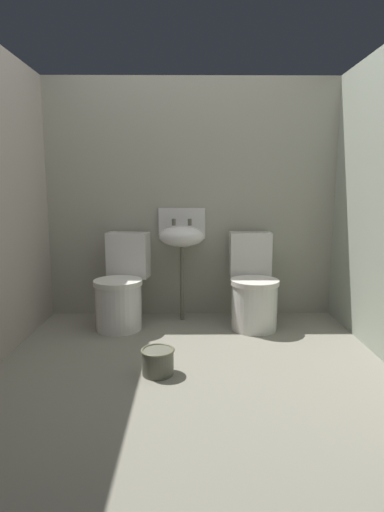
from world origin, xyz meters
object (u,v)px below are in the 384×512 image
object	(u,v)px
toilet_right	(253,289)
sink	(182,236)
toilet_left	(122,289)
bucket	(158,361)

from	to	relation	value
toilet_right	sink	bearing A→B (deg)	-17.05
toilet_right	sink	size ratio (longest dim) A/B	0.79
toilet_left	sink	bearing A→B (deg)	-150.59
toilet_right	bucket	world-z (taller)	toilet_right
toilet_right	sink	world-z (taller)	sink
bucket	toilet_left	bearing A→B (deg)	111.66
sink	toilet_left	bearing A→B (deg)	-159.72
toilet_left	toilet_right	bearing A→B (deg)	-170.89
toilet_left	sink	distance (m)	0.69
toilet_left	toilet_right	size ratio (longest dim) A/B	1.00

